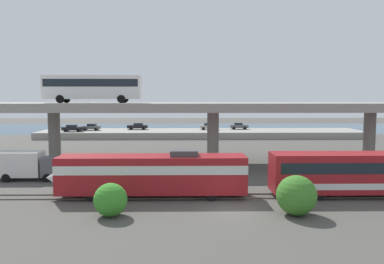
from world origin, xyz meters
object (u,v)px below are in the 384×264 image
(parked_car_0, at_px, (138,126))
(train_locomotive, at_px, (143,173))
(transit_bus_on_overpass, at_px, (93,86))
(service_truck_west, at_px, (28,165))
(parked_car_4, at_px, (73,128))
(parked_car_1, at_px, (239,126))
(parked_car_2, at_px, (91,127))
(parked_car_3, at_px, (209,126))

(parked_car_0, bearing_deg, train_locomotive, 97.68)
(transit_bus_on_overpass, distance_m, service_truck_west, 12.60)
(parked_car_4, bearing_deg, parked_car_1, 8.81)
(service_truck_west, relative_size, parked_car_4, 1.55)
(parked_car_2, relative_size, parked_car_3, 0.96)
(parked_car_1, height_order, parked_car_2, same)
(train_locomotive, relative_size, parked_car_2, 4.35)
(parked_car_0, xyz_separation_m, parked_car_2, (-10.03, -1.94, -0.00))
(transit_bus_on_overpass, xyz_separation_m, parked_car_3, (16.79, 37.56, -7.90))
(transit_bus_on_overpass, bearing_deg, parked_car_1, -121.54)
(train_locomotive, xyz_separation_m, parked_car_4, (-20.34, 48.08, 0.01))
(train_locomotive, height_order, parked_car_2, train_locomotive)
(parked_car_0, relative_size, parked_car_3, 1.09)
(parked_car_3, bearing_deg, train_locomotive, -99.65)
(parked_car_0, distance_m, parked_car_1, 23.06)
(train_locomotive, xyz_separation_m, parked_car_2, (-17.20, 51.17, 0.00))
(train_locomotive, height_order, parked_car_0, train_locomotive)
(parked_car_1, distance_m, parked_car_2, 33.19)
(train_locomotive, bearing_deg, parked_car_0, -82.32)
(parked_car_0, height_order, parked_car_2, same)
(parked_car_2, bearing_deg, train_locomotive, 108.58)
(parked_car_3, xyz_separation_m, parked_car_4, (-29.29, -4.49, 0.00))
(parked_car_0, relative_size, parked_car_4, 1.03)
(parked_car_0, bearing_deg, parked_car_1, -178.54)
(parked_car_1, bearing_deg, service_truck_west, -121.78)
(train_locomotive, bearing_deg, transit_bus_on_overpass, -62.40)
(service_truck_west, xyz_separation_m, parked_car_4, (-7.42, 40.91, 0.56))
(parked_car_0, bearing_deg, service_truck_west, 82.84)
(parked_car_1, relative_size, parked_car_3, 0.97)
(transit_bus_on_overpass, bearing_deg, parked_car_3, -114.09)
(service_truck_west, bearing_deg, parked_car_4, 100.27)
(parked_car_0, xyz_separation_m, parked_car_3, (16.10, -0.54, -0.00))
(parked_car_0, distance_m, parked_car_3, 16.11)
(transit_bus_on_overpass, xyz_separation_m, service_truck_west, (-5.08, -7.84, -8.46))
(service_truck_west, height_order, parked_car_3, service_truck_west)
(parked_car_1, bearing_deg, parked_car_3, -170.81)
(service_truck_west, xyz_separation_m, parked_car_0, (5.77, 45.94, 0.56))
(train_locomotive, relative_size, parked_car_4, 3.98)
(transit_bus_on_overpass, distance_m, parked_car_1, 46.07)
(parked_car_0, xyz_separation_m, parked_car_1, (23.05, 0.59, -0.00))
(parked_car_1, distance_m, parked_car_4, 36.67)
(service_truck_west, height_order, parked_car_1, service_truck_west)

